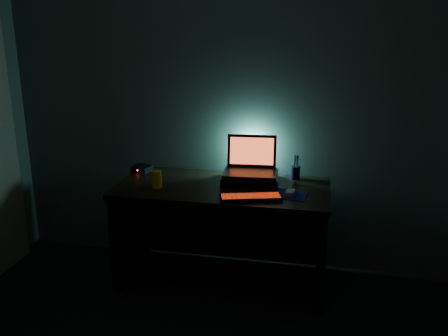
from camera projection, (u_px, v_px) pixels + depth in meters
name	position (u px, v px, depth m)	size (l,w,h in m)	color
room	(134.00, 199.00, 1.86)	(3.50, 4.00, 2.50)	black
desk	(224.00, 217.00, 3.65)	(1.50, 0.70, 0.75)	black
riser	(250.00, 178.00, 3.60)	(0.40, 0.30, 0.06)	black
laptop	(251.00, 164.00, 3.63)	(0.40, 0.31, 0.26)	black
keyboard	(251.00, 197.00, 3.27)	(0.42, 0.24, 0.02)	black
mousepad	(290.00, 195.00, 3.35)	(0.22, 0.20, 0.00)	navy
mouse	(290.00, 193.00, 3.34)	(0.05, 0.09, 0.03)	#A1A0A6
pen_cup	(295.00, 173.00, 3.67)	(0.07, 0.07, 0.10)	black
juice_glass	(157.00, 179.00, 3.48)	(0.07, 0.07, 0.12)	yellow
router	(142.00, 169.00, 3.85)	(0.16, 0.14, 0.04)	black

